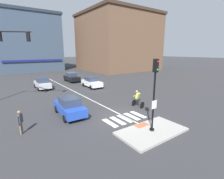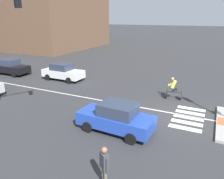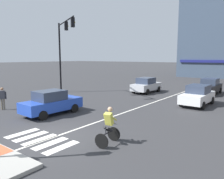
# 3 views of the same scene
# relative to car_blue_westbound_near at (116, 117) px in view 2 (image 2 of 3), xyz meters

# --- Properties ---
(ground_plane) EXTENTS (300.00, 300.00, 0.00)m
(ground_plane) POSITION_rel_car_blue_westbound_near_xyz_m (3.47, -2.97, -0.81)
(ground_plane) COLOR #333335
(tactile_pad_front) EXTENTS (1.10, 0.60, 0.01)m
(tactile_pad_front) POSITION_rel_car_blue_westbound_near_xyz_m (3.47, -5.28, -0.66)
(tactile_pad_front) COLOR #DB5B38
(tactile_pad_front) RESTS_ON traffic_island
(crosswalk_stripe_a) EXTENTS (0.44, 1.80, 0.01)m
(crosswalk_stripe_a) POSITION_rel_car_blue_westbound_near_xyz_m (1.95, -3.36, -0.81)
(crosswalk_stripe_a) COLOR silver
(crosswalk_stripe_a) RESTS_ON ground
(crosswalk_stripe_b) EXTENTS (0.44, 1.80, 0.01)m
(crosswalk_stripe_b) POSITION_rel_car_blue_westbound_near_xyz_m (2.71, -3.36, -0.81)
(crosswalk_stripe_b) COLOR silver
(crosswalk_stripe_b) RESTS_ON ground
(crosswalk_stripe_c) EXTENTS (0.44, 1.80, 0.01)m
(crosswalk_stripe_c) POSITION_rel_car_blue_westbound_near_xyz_m (3.47, -3.36, -0.81)
(crosswalk_stripe_c) COLOR silver
(crosswalk_stripe_c) RESTS_ON ground
(crosswalk_stripe_d) EXTENTS (0.44, 1.80, 0.01)m
(crosswalk_stripe_d) POSITION_rel_car_blue_westbound_near_xyz_m (4.22, -3.36, -0.81)
(crosswalk_stripe_d) COLOR silver
(crosswalk_stripe_d) RESTS_ON ground
(crosswalk_stripe_e) EXTENTS (0.44, 1.80, 0.01)m
(crosswalk_stripe_e) POSITION_rel_car_blue_westbound_near_xyz_m (4.98, -3.36, -0.81)
(crosswalk_stripe_e) COLOR silver
(crosswalk_stripe_e) RESTS_ON ground
(lane_centre_line) EXTENTS (0.14, 28.00, 0.01)m
(lane_centre_line) POSITION_rel_car_blue_westbound_near_xyz_m (3.69, 7.03, -0.81)
(lane_centre_line) COLOR silver
(lane_centre_line) RESTS_ON ground
(building_corner_left) EXTENTS (20.01, 19.43, 16.28)m
(building_corner_left) POSITION_rel_car_blue_westbound_near_xyz_m (26.22, 27.73, 7.35)
(building_corner_left) COLOR brown
(building_corner_left) RESTS_ON ground
(car_blue_westbound_near) EXTENTS (1.98, 4.17, 1.64)m
(car_blue_westbound_near) POSITION_rel_car_blue_westbound_near_xyz_m (0.00, 0.00, 0.00)
(car_blue_westbound_near) COLOR #2347B7
(car_blue_westbound_near) RESTS_ON ground
(car_black_eastbound_distant) EXTENTS (1.85, 4.10, 1.64)m
(car_black_eastbound_distant) POSITION_rel_car_blue_westbound_near_xyz_m (6.32, 15.44, 0.00)
(car_black_eastbound_distant) COLOR black
(car_black_eastbound_distant) RESTS_ON ground
(car_white_eastbound_far) EXTENTS (1.89, 4.13, 1.64)m
(car_white_eastbound_far) POSITION_rel_car_blue_westbound_near_xyz_m (7.01, 8.99, 0.00)
(car_white_eastbound_far) COLOR white
(car_white_eastbound_far) RESTS_ON ground
(cyclist) EXTENTS (0.79, 1.16, 1.68)m
(cyclist) POSITION_rel_car_blue_westbound_near_xyz_m (6.36, -1.83, 0.06)
(cyclist) COLOR black
(cyclist) RESTS_ON ground
(pedestrian_at_curb_left) EXTENTS (0.39, 0.46, 1.67)m
(pedestrian_at_curb_left) POSITION_rel_car_blue_westbound_near_xyz_m (-3.92, -1.34, 0.17)
(pedestrian_at_curb_left) COLOR #6B6051
(pedestrian_at_curb_left) RESTS_ON ground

